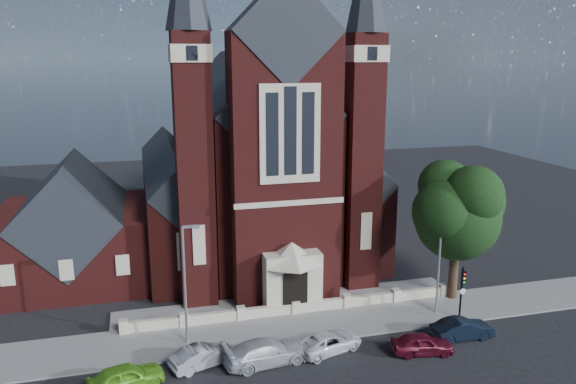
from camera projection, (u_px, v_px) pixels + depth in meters
name	position (u px, v px, depth m)	size (l,w,h in m)	color
ground	(269.00, 272.00, 48.88)	(120.00, 120.00, 0.00)	black
pavement_strip	(303.00, 326.00, 39.02)	(60.00, 5.00, 0.12)	slate
forecourt_paving	(288.00, 303.00, 42.78)	(26.00, 3.00, 0.14)	slate
forecourt_wall	(295.00, 314.00, 40.90)	(24.00, 0.40, 0.90)	#B7A791
church	(250.00, 164.00, 54.45)	(20.01, 34.90, 29.20)	#4E1614
parish_hall	(73.00, 233.00, 46.74)	(12.00, 12.20, 10.24)	#4E1614
street_tree	(461.00, 213.00, 41.71)	(6.40, 6.60, 10.70)	black
street_lamp_left	(186.00, 278.00, 35.49)	(1.16, 0.22, 8.09)	gray
street_lamp_right	(441.00, 253.00, 40.02)	(1.16, 0.22, 8.09)	gray
traffic_signal	(462.00, 287.00, 39.24)	(0.28, 0.42, 4.00)	black
car_lime_van	(126.00, 377.00, 31.49)	(1.73, 4.31, 1.47)	#61B223
car_silver_a	(203.00, 356.00, 33.84)	(1.42, 4.06, 1.34)	#96979D
car_silver_b	(266.00, 352.00, 34.12)	(2.13, 5.23, 1.52)	silver
car_white_suv	(329.00, 342.00, 35.64)	(2.03, 4.40, 1.22)	white
car_dark_red	(422.00, 344.00, 35.29)	(1.57, 3.91, 1.33)	#550E1F
car_navy	(462.00, 329.00, 37.16)	(1.47, 4.21, 1.39)	black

